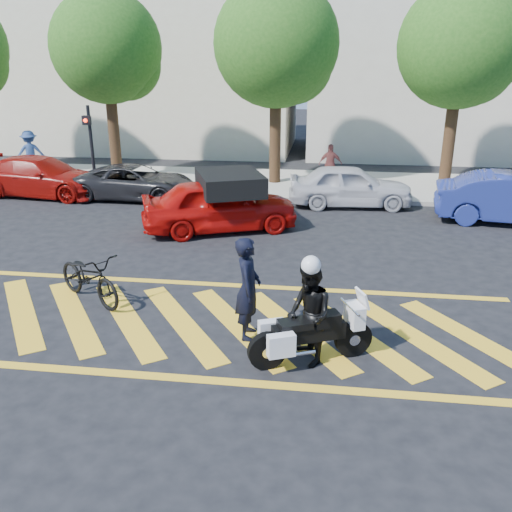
# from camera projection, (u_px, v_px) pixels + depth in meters

# --- Properties ---
(ground) EXTENTS (90.00, 90.00, 0.00)m
(ground) POSITION_uv_depth(u_px,v_px,m) (212.00, 324.00, 10.42)
(ground) COLOR black
(ground) RESTS_ON ground
(sidewalk) EXTENTS (60.00, 5.00, 0.15)m
(sidewalk) POSITION_uv_depth(u_px,v_px,m) (275.00, 183.00, 21.55)
(sidewalk) COLOR #9E998E
(sidewalk) RESTS_ON ground
(crosswalk) EXTENTS (12.33, 4.00, 0.01)m
(crosswalk) POSITION_uv_depth(u_px,v_px,m) (210.00, 324.00, 10.42)
(crosswalk) COLOR yellow
(crosswalk) RESTS_ON ground
(building_left) EXTENTS (16.00, 8.00, 10.00)m
(building_left) POSITION_uv_depth(u_px,v_px,m) (145.00, 53.00, 29.19)
(building_left) COLOR beige
(building_left) RESTS_ON ground
(building_right) EXTENTS (16.00, 8.00, 11.00)m
(building_right) POSITION_uv_depth(u_px,v_px,m) (474.00, 42.00, 26.91)
(building_right) COLOR beige
(building_right) RESTS_ON ground
(tree_left) EXTENTS (4.20, 4.20, 7.26)m
(tree_left) POSITION_uv_depth(u_px,v_px,m) (111.00, 52.00, 20.69)
(tree_left) COLOR black
(tree_left) RESTS_ON ground
(tree_center) EXTENTS (4.60, 4.60, 7.56)m
(tree_center) POSITION_uv_depth(u_px,v_px,m) (280.00, 49.00, 19.85)
(tree_center) COLOR black
(tree_center) RESTS_ON ground
(tree_right) EXTENTS (4.40, 4.40, 7.41)m
(tree_right) POSITION_uv_depth(u_px,v_px,m) (463.00, 50.00, 19.06)
(tree_right) COLOR black
(tree_right) RESTS_ON ground
(signal_pole) EXTENTS (0.28, 0.43, 3.20)m
(signal_pole) POSITION_uv_depth(u_px,v_px,m) (91.00, 142.00, 19.61)
(signal_pole) COLOR black
(signal_pole) RESTS_ON ground
(officer_bike) EXTENTS (0.50, 0.72, 1.90)m
(officer_bike) POSITION_uv_depth(u_px,v_px,m) (248.00, 288.00, 9.65)
(officer_bike) COLOR black
(officer_bike) RESTS_ON ground
(bicycle) EXTENTS (2.10, 1.76, 1.08)m
(bicycle) POSITION_uv_depth(u_px,v_px,m) (89.00, 277.00, 11.23)
(bicycle) COLOR black
(bicycle) RESTS_ON ground
(police_motorcycle) EXTENTS (2.06, 1.18, 0.96)m
(police_motorcycle) POSITION_uv_depth(u_px,v_px,m) (309.00, 334.00, 8.95)
(police_motorcycle) COLOR black
(police_motorcycle) RESTS_ON ground
(officer_moto) EXTENTS (0.95, 1.04, 1.75)m
(officer_moto) POSITION_uv_depth(u_px,v_px,m) (309.00, 315.00, 8.85)
(officer_moto) COLOR black
(officer_moto) RESTS_ON ground
(red_convertible) EXTENTS (4.85, 3.34, 1.53)m
(red_convertible) POSITION_uv_depth(u_px,v_px,m) (220.00, 205.00, 15.78)
(red_convertible) COLOR #B00B08
(red_convertible) RESTS_ON ground
(parked_left) EXTENTS (5.06, 2.45, 1.42)m
(parked_left) POSITION_uv_depth(u_px,v_px,m) (41.00, 177.00, 19.75)
(parked_left) COLOR maroon
(parked_left) RESTS_ON ground
(parked_mid_left) EXTENTS (4.43, 2.17, 1.21)m
(parked_mid_left) POSITION_uv_depth(u_px,v_px,m) (135.00, 182.00, 19.35)
(parked_mid_left) COLOR black
(parked_mid_left) RESTS_ON ground
(parked_mid_right) EXTENTS (4.26, 1.98, 1.41)m
(parked_mid_right) POSITION_uv_depth(u_px,v_px,m) (350.00, 186.00, 18.37)
(parked_mid_right) COLOR #BCBBBF
(parked_mid_right) RESTS_ON ground
(pedestrian_left) EXTENTS (1.35, 1.16, 1.82)m
(pedestrian_left) POSITION_uv_depth(u_px,v_px,m) (30.00, 153.00, 22.53)
(pedestrian_left) COLOR navy
(pedestrian_left) RESTS_ON sidewalk
(pedestrian_right) EXTENTS (0.90, 0.39, 1.53)m
(pedestrian_right) POSITION_uv_depth(u_px,v_px,m) (330.00, 164.00, 20.96)
(pedestrian_right) COLOR brown
(pedestrian_right) RESTS_ON sidewalk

